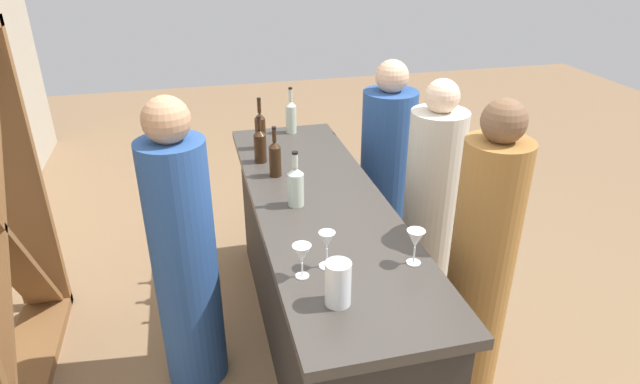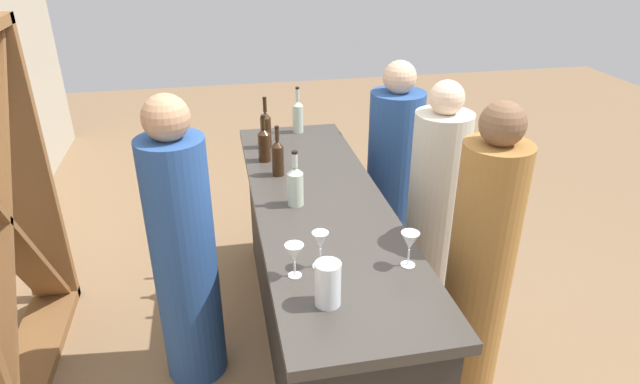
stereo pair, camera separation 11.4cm
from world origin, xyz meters
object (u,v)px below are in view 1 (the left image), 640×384
(water_pitcher, at_px, (338,283))
(person_right_guest, at_px, (387,170))
(wine_bottle_leftmost_clear_pale, at_px, (296,185))
(wine_glass_near_left, at_px, (415,240))
(person_center_guest, at_px, (480,272))
(wine_glass_near_right, at_px, (302,255))
(wine_bottle_second_right_amber_brown, at_px, (260,129))
(wine_bottle_second_left_amber_brown, at_px, (275,158))
(wine_bottle_rightmost_clear_pale, at_px, (291,116))
(person_server_behind, at_px, (185,259))
(person_left_guest, at_px, (431,208))
(wine_glass_near_center, at_px, (327,242))
(wine_bottle_center_amber_brown, at_px, (260,145))

(water_pitcher, relative_size, person_right_guest, 0.12)
(wine_bottle_leftmost_clear_pale, height_order, water_pitcher, wine_bottle_leftmost_clear_pale)
(wine_glass_near_left, distance_m, person_center_guest, 0.55)
(wine_glass_near_right, bearing_deg, water_pitcher, -154.92)
(wine_bottle_second_right_amber_brown, relative_size, person_right_guest, 0.23)
(wine_bottle_second_right_amber_brown, relative_size, wine_glass_near_right, 2.24)
(wine_bottle_second_left_amber_brown, xyz_separation_m, wine_bottle_rightmost_clear_pale, (0.68, -0.23, 0.01))
(water_pitcher, height_order, person_server_behind, person_server_behind)
(wine_bottle_second_left_amber_brown, relative_size, person_right_guest, 0.20)
(wine_bottle_leftmost_clear_pale, xyz_separation_m, person_right_guest, (0.95, -0.86, -0.42))
(person_right_guest, bearing_deg, wine_bottle_leftmost_clear_pale, 53.04)
(wine_bottle_second_left_amber_brown, distance_m, person_left_guest, 1.02)
(wine_glass_near_center, relative_size, person_server_behind, 0.10)
(wine_bottle_second_left_amber_brown, height_order, wine_bottle_center_amber_brown, wine_bottle_second_left_amber_brown)
(wine_bottle_second_right_amber_brown, bearing_deg, wine_bottle_center_amber_brown, 171.05)
(wine_glass_near_right, xyz_separation_m, person_center_guest, (0.12, -0.90, -0.32))
(wine_bottle_leftmost_clear_pale, relative_size, person_server_behind, 0.18)
(wine_glass_near_left, bearing_deg, person_left_guest, -29.59)
(wine_bottle_center_amber_brown, distance_m, person_server_behind, 0.87)
(wine_bottle_second_left_amber_brown, bearing_deg, wine_bottle_leftmost_clear_pale, -173.95)
(wine_bottle_second_right_amber_brown, xyz_separation_m, wine_bottle_rightmost_clear_pale, (0.24, -0.25, -0.01))
(wine_bottle_center_amber_brown, distance_m, water_pitcher, 1.43)
(wine_bottle_leftmost_clear_pale, height_order, wine_bottle_center_amber_brown, wine_bottle_leftmost_clear_pale)
(wine_bottle_leftmost_clear_pale, relative_size, wine_glass_near_left, 1.85)
(wine_bottle_rightmost_clear_pale, height_order, wine_glass_near_right, wine_bottle_rightmost_clear_pale)
(wine_bottle_second_left_amber_brown, distance_m, wine_glass_near_center, 0.96)
(water_pitcher, bearing_deg, wine_bottle_second_right_amber_brown, 1.82)
(wine_bottle_center_amber_brown, distance_m, wine_glass_near_right, 1.23)
(water_pitcher, relative_size, person_left_guest, 0.12)
(wine_bottle_second_left_amber_brown, distance_m, wine_bottle_second_right_amber_brown, 0.44)
(wine_glass_near_left, height_order, person_center_guest, person_center_guest)
(wine_bottle_rightmost_clear_pale, relative_size, wine_glass_near_left, 1.99)
(wine_glass_near_center, bearing_deg, wine_bottle_second_left_amber_brown, 3.24)
(water_pitcher, height_order, person_center_guest, person_center_guest)
(wine_bottle_center_amber_brown, relative_size, person_right_guest, 0.20)
(person_right_guest, bearing_deg, wine_bottle_center_amber_brown, 24.99)
(wine_bottle_center_amber_brown, bearing_deg, person_server_behind, 142.04)
(wine_bottle_rightmost_clear_pale, height_order, person_left_guest, person_left_guest)
(wine_bottle_center_amber_brown, bearing_deg, person_left_guest, -108.32)
(wine_bottle_leftmost_clear_pale, distance_m, wine_bottle_rightmost_clear_pale, 1.08)
(wine_bottle_leftmost_clear_pale, height_order, wine_bottle_rightmost_clear_pale, wine_bottle_rightmost_clear_pale)
(wine_glass_near_left, relative_size, wine_glass_near_center, 0.96)
(wine_glass_near_right, relative_size, person_left_guest, 0.10)
(wine_bottle_leftmost_clear_pale, distance_m, wine_glass_near_center, 0.58)
(wine_bottle_center_amber_brown, bearing_deg, wine_glass_near_left, -159.18)
(wine_glass_near_center, bearing_deg, wine_glass_near_left, -99.94)
(wine_bottle_second_left_amber_brown, distance_m, person_server_behind, 0.76)
(wine_bottle_center_amber_brown, distance_m, person_center_guest, 1.46)
(wine_bottle_second_right_amber_brown, xyz_separation_m, wine_glass_near_center, (-1.40, -0.07, -0.01))
(wine_bottle_center_amber_brown, xyz_separation_m, water_pitcher, (-1.43, -0.09, -0.02))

